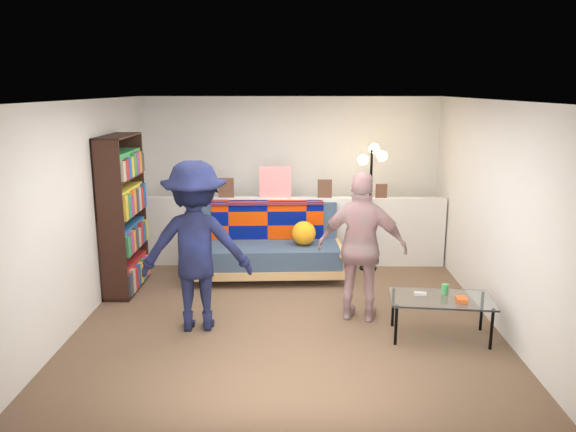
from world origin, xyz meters
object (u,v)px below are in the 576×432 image
object	(u,v)px
bookshelf	(123,219)
floor_lamp	(372,182)
person_right	(362,247)
futon_sofa	(269,247)
coffee_table	(442,300)
person_left	(196,246)

from	to	relation	value
bookshelf	floor_lamp	xyz separation A→B (m)	(3.22, 0.86, 0.34)
bookshelf	person_right	bearing A→B (deg)	-17.76
futon_sofa	coffee_table	world-z (taller)	futon_sofa
futon_sofa	person_left	size ratio (longest dim) A/B	1.15
bookshelf	coffee_table	size ratio (longest dim) A/B	1.81
bookshelf	coffee_table	xyz separation A→B (m)	(3.67, -1.40, -0.51)
bookshelf	person_right	xyz separation A→B (m)	(2.90, -0.93, -0.09)
coffee_table	person_left	size ratio (longest dim) A/B	0.60
floor_lamp	person_left	distance (m)	2.94
coffee_table	futon_sofa	bearing A→B (deg)	134.11
person_left	person_right	bearing A→B (deg)	-176.47
floor_lamp	person_right	distance (m)	1.87
bookshelf	floor_lamp	world-z (taller)	bookshelf
coffee_table	person_left	world-z (taller)	person_left
futon_sofa	floor_lamp	size ratio (longest dim) A/B	1.17
coffee_table	person_left	xyz separation A→B (m)	(-2.54, 0.22, 0.50)
coffee_table	person_left	distance (m)	2.60
coffee_table	floor_lamp	bearing A→B (deg)	101.27
bookshelf	coffee_table	bearing A→B (deg)	-20.82
coffee_table	bookshelf	bearing A→B (deg)	159.18
futon_sofa	coffee_table	xyz separation A→B (m)	(1.86, -1.92, -0.00)
bookshelf	futon_sofa	bearing A→B (deg)	16.09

